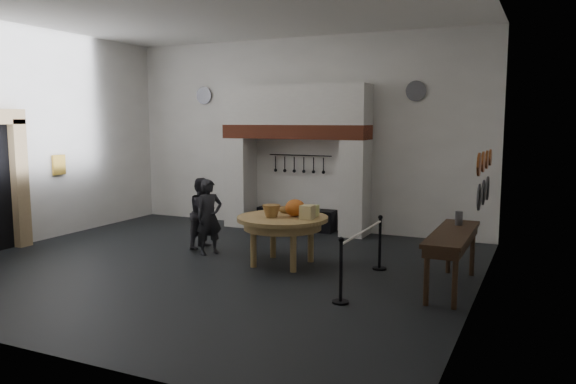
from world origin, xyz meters
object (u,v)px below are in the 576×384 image
at_px(side_table, 453,234).
at_px(barrier_post_near, 341,272).
at_px(iron_range, 296,219).
at_px(barrier_post_far, 380,244).
at_px(visitor_far, 203,213).
at_px(visitor_near, 209,217).
at_px(work_table, 283,218).

height_order(side_table, barrier_post_near, same).
bearing_deg(iron_range, barrier_post_far, -43.82).
bearing_deg(barrier_post_near, visitor_far, 150.29).
bearing_deg(iron_range, visitor_far, -109.57).
bearing_deg(barrier_post_near, visitor_near, 152.59).
bearing_deg(side_table, work_table, 175.29).
height_order(iron_range, barrier_post_far, barrier_post_far).
relative_size(work_table, barrier_post_far, 1.81).
relative_size(iron_range, visitor_near, 1.30).
bearing_deg(visitor_near, side_table, -62.65).
distance_m(visitor_near, barrier_post_near, 3.73).
height_order(visitor_near, visitor_far, visitor_near).
bearing_deg(visitor_near, barrier_post_far, -53.17).
xyz_separation_m(side_table, barrier_post_far, (-1.31, 0.65, -0.42)).
bearing_deg(visitor_near, visitor_far, 76.83).
relative_size(barrier_post_near, barrier_post_far, 1.00).
height_order(barrier_post_near, barrier_post_far, same).
distance_m(side_table, barrier_post_near, 1.93).
height_order(work_table, visitor_near, visitor_near).
bearing_deg(barrier_post_far, side_table, -26.36).
bearing_deg(visitor_far, iron_range, -19.02).
xyz_separation_m(iron_range, barrier_post_far, (2.79, -2.68, 0.20)).
height_order(iron_range, visitor_near, visitor_near).
distance_m(visitor_far, side_table, 5.07).
bearing_deg(side_table, visitor_far, 171.36).
relative_size(work_table, barrier_post_near, 1.81).
height_order(visitor_near, side_table, visitor_near).
relative_size(iron_range, work_table, 1.16).
distance_m(side_table, barrier_post_far, 1.52).
height_order(visitor_far, barrier_post_near, visitor_far).
bearing_deg(iron_range, visitor_near, -99.79).
bearing_deg(barrier_post_near, iron_range, 120.81).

